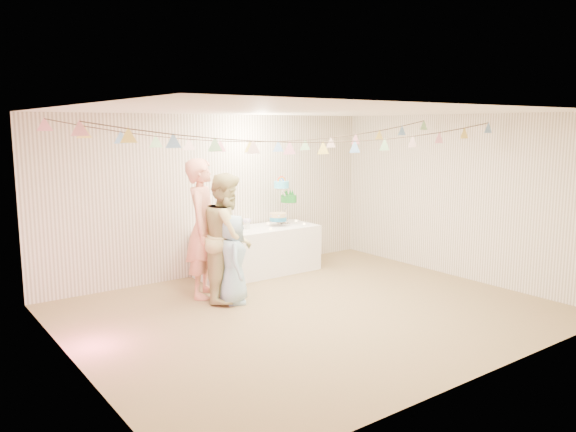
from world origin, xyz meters
TOP-DOWN VIEW (x-y plane):
  - floor at (0.00, 0.00)m, footprint 6.00×6.00m
  - ceiling at (0.00, 0.00)m, footprint 6.00×6.00m
  - back_wall at (0.00, 2.50)m, footprint 6.00×6.00m
  - front_wall at (0.00, -2.50)m, footprint 6.00×6.00m
  - left_wall at (-3.00, 0.00)m, footprint 5.00×5.00m
  - right_wall at (3.00, 0.00)m, footprint 5.00×5.00m
  - table at (0.50, 2.04)m, footprint 2.03×0.81m
  - cake_stand at (1.05, 2.09)m, footprint 0.69×0.40m
  - cake_bottom at (0.90, 2.03)m, footprint 0.31×0.31m
  - cake_middle at (1.23, 2.18)m, footprint 0.27×0.27m
  - cake_top_tier at (0.99, 2.06)m, footprint 0.25×0.25m
  - platter at (-0.02, 1.99)m, footprint 0.33×0.33m
  - posy at (0.32, 2.09)m, footprint 0.15×0.15m
  - person_adult_a at (-0.81, 1.45)m, footprint 0.83×0.85m
  - person_adult_b at (-0.61, 1.11)m, footprint 1.06×1.10m
  - person_child at (-0.65, 0.92)m, footprint 0.60×0.71m
  - bunting_back at (0.00, 1.10)m, footprint 5.60×1.10m
  - bunting_front at (0.00, -0.20)m, footprint 5.60×0.90m
  - tealight_0 at (-0.30, 1.89)m, footprint 0.04×0.04m
  - tealight_1 at (0.15, 2.22)m, footprint 0.04×0.04m
  - tealight_2 at (0.60, 1.82)m, footprint 0.04×0.04m
  - tealight_3 at (0.85, 2.26)m, footprint 0.04×0.04m
  - tealight_4 at (1.32, 1.86)m, footprint 0.04×0.04m
  - tealight_5 at (1.40, 2.19)m, footprint 0.04×0.04m

SIDE VIEW (x-z plane):
  - floor at x=0.00m, z-range 0.00..0.00m
  - table at x=0.50m, z-range 0.00..0.76m
  - person_child at x=-0.65m, z-range 0.00..1.23m
  - platter at x=-0.02m, z-range 0.75..0.77m
  - tealight_0 at x=-0.30m, z-range 0.76..0.79m
  - tealight_1 at x=0.15m, z-range 0.76..0.79m
  - tealight_2 at x=0.60m, z-range 0.76..0.79m
  - tealight_3 at x=0.85m, z-range 0.76..0.79m
  - tealight_4 at x=1.32m, z-range 0.76..0.79m
  - tealight_5 at x=1.40m, z-range 0.76..0.79m
  - cake_bottom at x=0.90m, z-range 0.76..0.91m
  - posy at x=0.32m, z-range 0.75..0.93m
  - person_adult_b at x=-0.61m, z-range 0.00..1.78m
  - person_adult_a at x=-0.81m, z-range 0.00..1.97m
  - cake_middle at x=1.23m, z-range 1.00..1.22m
  - cake_stand at x=1.05m, z-range 0.75..1.52m
  - back_wall at x=0.00m, z-range 1.30..1.30m
  - front_wall at x=0.00m, z-range 1.30..1.30m
  - left_wall at x=-3.00m, z-range 1.30..1.30m
  - right_wall at x=3.00m, z-range 1.30..1.30m
  - cake_top_tier at x=0.99m, z-range 1.28..1.47m
  - bunting_front at x=0.00m, z-range 2.14..2.50m
  - bunting_back at x=0.00m, z-range 2.15..2.55m
  - ceiling at x=0.00m, z-range 2.60..2.60m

